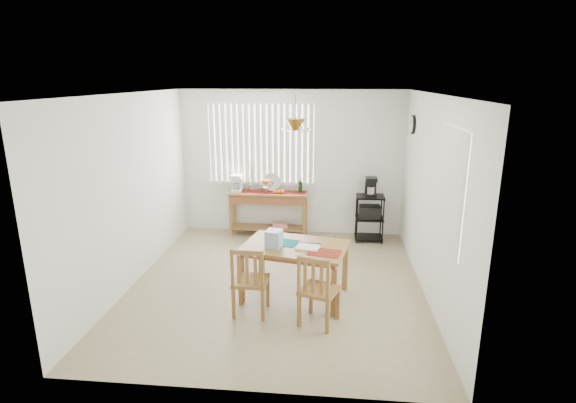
# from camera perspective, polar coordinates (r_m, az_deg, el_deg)

# --- Properties ---
(ground) EXTENTS (4.00, 4.50, 0.01)m
(ground) POSITION_cam_1_polar(r_m,az_deg,el_deg) (6.41, -1.39, -10.43)
(ground) COLOR tan
(room_shell) EXTENTS (4.20, 4.70, 2.70)m
(room_shell) POSITION_cam_1_polar(r_m,az_deg,el_deg) (5.88, -1.45, 4.66)
(room_shell) COLOR white
(room_shell) RESTS_ON ground
(sideboard) EXTENTS (1.42, 0.40, 0.80)m
(sideboard) POSITION_cam_1_polar(r_m,az_deg,el_deg) (8.13, -2.46, -0.19)
(sideboard) COLOR olive
(sideboard) RESTS_ON ground
(sideboard_items) EXTENTS (1.35, 0.33, 0.61)m
(sideboard_items) POSITION_cam_1_polar(r_m,az_deg,el_deg) (8.09, -4.10, 2.10)
(sideboard_items) COLOR maroon
(sideboard_items) RESTS_ON sideboard
(wire_cart) EXTENTS (0.48, 0.38, 0.82)m
(wire_cart) POSITION_cam_1_polar(r_m,az_deg,el_deg) (7.99, 10.31, -1.54)
(wire_cart) COLOR black
(wire_cart) RESTS_ON ground
(cart_items) EXTENTS (0.19, 0.23, 0.34)m
(cart_items) POSITION_cam_1_polar(r_m,az_deg,el_deg) (7.87, 10.47, 1.82)
(cart_items) COLOR black
(cart_items) RESTS_ON wire_cart
(dining_table) EXTENTS (1.46, 1.10, 0.71)m
(dining_table) POSITION_cam_1_polar(r_m,az_deg,el_deg) (5.84, 0.87, -6.32)
(dining_table) COLOR olive
(dining_table) RESTS_ON ground
(table_items) EXTENTS (1.00, 0.67, 0.23)m
(table_items) POSITION_cam_1_polar(r_m,az_deg,el_deg) (5.72, -0.69, -5.04)
(table_items) COLOR #136A6E
(table_items) RESTS_ON dining_table
(chair_left) EXTENTS (0.42, 0.42, 0.89)m
(chair_left) POSITION_cam_1_polar(r_m,az_deg,el_deg) (5.48, -4.85, -10.04)
(chair_left) COLOR olive
(chair_left) RESTS_ON ground
(chair_right) EXTENTS (0.53, 0.53, 0.89)m
(chair_right) POSITION_cam_1_polar(r_m,az_deg,el_deg) (5.26, 3.81, -11.20)
(chair_right) COLOR olive
(chair_right) RESTS_ON ground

